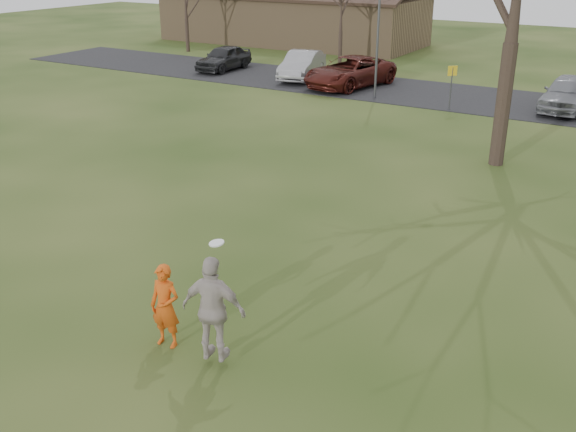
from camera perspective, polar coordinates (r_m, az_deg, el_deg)
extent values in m
plane|color=#1E380F|center=(12.80, -9.46, -12.19)|extent=(120.00, 120.00, 0.00)
cube|color=black|center=(34.35, 18.56, 9.30)|extent=(62.00, 6.50, 0.04)
imported|color=#D64E11|center=(12.83, -10.60, -7.70)|extent=(0.67, 0.48, 1.70)
imported|color=#242527|center=(41.41, -5.60, 13.51)|extent=(1.88, 4.36, 1.46)
imported|color=#9B999F|center=(38.42, 1.23, 12.96)|extent=(2.67, 4.94, 1.54)
imported|color=#4C1711|center=(36.36, 5.38, 12.36)|extent=(3.74, 6.16, 1.60)
imported|color=gray|center=(33.45, 23.12, 9.80)|extent=(2.09, 4.80, 1.61)
imported|color=#B7AAA5|center=(11.91, -6.46, -8.07)|extent=(1.28, 0.76, 2.05)
cylinder|color=white|center=(11.34, -6.22, -2.35)|extent=(0.27, 0.27, 0.08)
cube|color=#8C6D4C|center=(53.51, 0.35, 16.71)|extent=(20.00, 8.00, 3.50)
cylinder|color=#47474C|center=(33.30, 7.79, 15.08)|extent=(0.12, 0.12, 6.00)
cylinder|color=#47474C|center=(31.80, 13.95, 10.63)|extent=(0.06, 0.06, 2.00)
cube|color=yellow|center=(31.64, 14.10, 12.13)|extent=(0.35, 0.35, 0.45)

